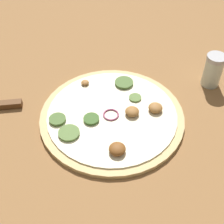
# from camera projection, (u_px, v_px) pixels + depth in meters

# --- Properties ---
(ground_plane) EXTENTS (3.00, 3.00, 0.00)m
(ground_plane) POSITION_uv_depth(u_px,v_px,m) (112.00, 118.00, 0.80)
(ground_plane) COLOR olive
(pizza) EXTENTS (0.37, 0.37, 0.03)m
(pizza) POSITION_uv_depth(u_px,v_px,m) (112.00, 116.00, 0.79)
(pizza) COLOR #D6B77A
(pizza) RESTS_ON ground_plane
(spice_jar) EXTENTS (0.05, 0.05, 0.10)m
(spice_jar) POSITION_uv_depth(u_px,v_px,m) (213.00, 70.00, 0.86)
(spice_jar) COLOR silver
(spice_jar) RESTS_ON ground_plane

